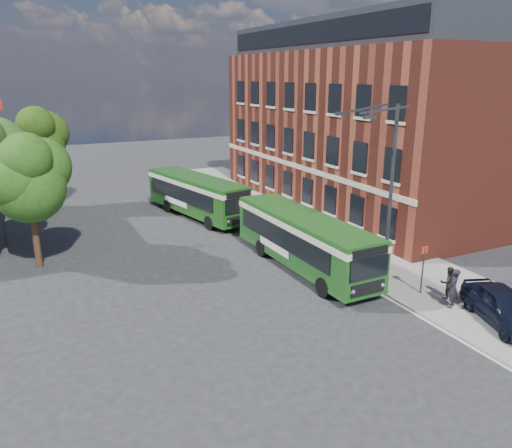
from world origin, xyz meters
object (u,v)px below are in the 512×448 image
parked_car (503,306)px  bus_rear (197,193)px  street_lamp (385,192)px  bus_front (304,237)px

parked_car → bus_rear: bearing=124.2°
street_lamp → parked_car: size_ratio=1.98×
bus_front → parked_car: bearing=-66.1°
street_lamp → bus_front: size_ratio=0.80×
bus_front → parked_car: 10.35m
street_lamp → bus_rear: 16.74m
street_lamp → bus_rear: (-4.23, 15.93, -2.96)m
bus_front → bus_rear: bearing=97.9°
bus_front → bus_rear: 12.64m
parked_car → bus_front: bearing=133.1°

